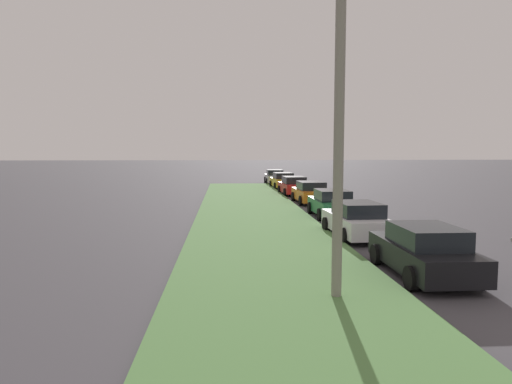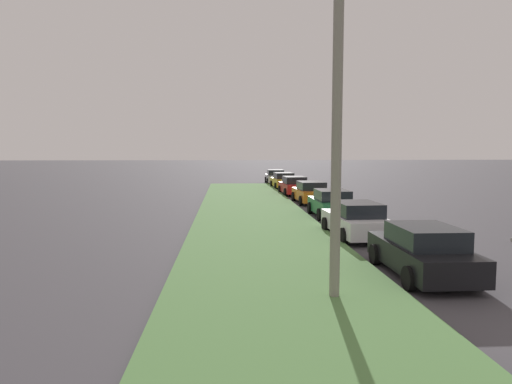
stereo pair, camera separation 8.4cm
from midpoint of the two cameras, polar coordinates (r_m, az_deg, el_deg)
grass_median at (r=17.54m, az=1.08°, el=-6.33°), size 60.00×6.00×0.12m
parked_car_black at (r=13.96m, az=20.12°, el=-6.93°), size 4.31×2.03×1.47m
parked_car_white at (r=19.25m, az=12.42°, el=-3.43°), size 4.37×2.16×1.47m
parked_car_green at (r=24.82m, az=9.45°, el=-1.44°), size 4.31×2.03×1.47m
parked_car_orange at (r=31.00m, az=6.87°, el=-0.08°), size 4.36×2.13×1.47m
parked_car_red at (r=36.67m, az=4.79°, el=0.77°), size 4.38×2.17×1.47m
parked_car_yellow at (r=42.67m, az=3.47°, el=1.41°), size 4.38×2.18×1.47m
parked_car_silver at (r=48.84m, az=2.46°, el=1.91°), size 4.33×2.07×1.47m
streetlight at (r=10.96m, az=12.08°, el=9.34°), size 0.42×2.88×7.50m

